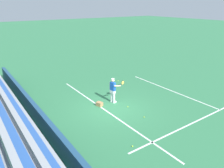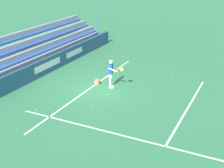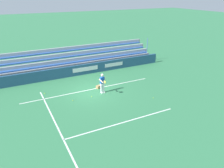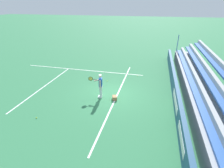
% 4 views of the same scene
% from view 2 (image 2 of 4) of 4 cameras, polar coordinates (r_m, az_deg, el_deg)
% --- Properties ---
extents(ground_plane, '(160.00, 160.00, 0.00)m').
position_cam_2_polar(ground_plane, '(18.84, -2.70, -1.04)').
color(ground_plane, '#337A4C').
extents(court_baseline_white, '(12.00, 0.10, 0.01)m').
position_cam_2_polar(court_baseline_white, '(19.06, -4.02, -0.78)').
color(court_baseline_white, white).
rests_on(court_baseline_white, ground).
extents(court_sideline_white, '(0.10, 12.00, 0.01)m').
position_cam_2_polar(court_sideline_white, '(14.00, 3.78, -9.83)').
color(court_sideline_white, white).
rests_on(court_sideline_white, ground).
extents(court_service_line_white, '(8.22, 0.10, 0.01)m').
position_cam_2_polar(court_service_line_white, '(17.12, 13.75, -4.18)').
color(court_service_line_white, white).
rests_on(court_service_line_white, ground).
extents(back_wall_sponsor_board, '(20.49, 0.25, 1.10)m').
position_cam_2_polar(back_wall_sponsor_board, '(21.05, -13.56, 2.48)').
color(back_wall_sponsor_board, navy).
rests_on(back_wall_sponsor_board, ground).
extents(bleacher_stand, '(19.46, 2.40, 2.95)m').
position_cam_2_polar(bleacher_stand, '(22.15, -17.32, 3.55)').
color(bleacher_stand, '#9EA3A8').
rests_on(bleacher_stand, ground).
extents(tennis_player, '(0.59, 1.05, 1.71)m').
position_cam_2_polar(tennis_player, '(18.85, -0.15, 1.92)').
color(tennis_player, silver).
rests_on(tennis_player, ground).
extents(ball_box_cardboard, '(0.48, 0.41, 0.26)m').
position_cam_2_polar(ball_box_cardboard, '(19.64, -2.77, 0.36)').
color(ball_box_cardboard, '#A87F51').
rests_on(ball_box_cardboard, ground).
extents(tennis_ball_near_player, '(0.07, 0.07, 0.07)m').
position_cam_2_polar(tennis_ball_near_player, '(21.13, 10.88, 1.29)').
color(tennis_ball_near_player, '#CCE533').
rests_on(tennis_ball_near_player, ground).
extents(tennis_ball_far_left, '(0.07, 0.07, 0.07)m').
position_cam_2_polar(tennis_ball_far_left, '(16.80, -3.45, -3.94)').
color(tennis_ball_far_left, '#CCE533').
rests_on(tennis_ball_far_left, ground).
extents(tennis_ball_toward_net, '(0.07, 0.07, 0.07)m').
position_cam_2_polar(tennis_ball_toward_net, '(16.75, -13.61, -4.65)').
color(tennis_ball_toward_net, '#CCE533').
rests_on(tennis_ball_toward_net, ground).
extents(tennis_ball_midcourt, '(0.07, 0.07, 0.07)m').
position_cam_2_polar(tennis_ball_midcourt, '(18.07, -0.76, -1.95)').
color(tennis_ball_midcourt, '#CCE533').
rests_on(tennis_ball_midcourt, ground).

